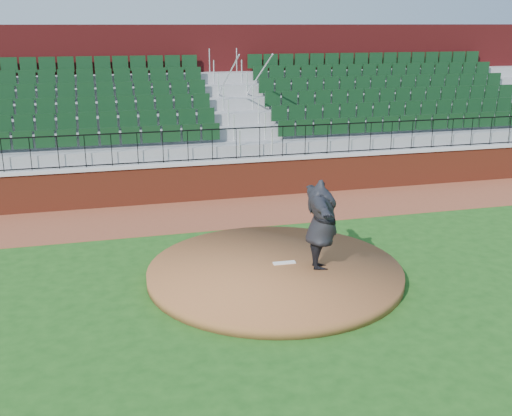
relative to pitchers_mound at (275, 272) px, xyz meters
The scene contains 10 objects.
ground 0.32m from the pitchers_mound, 113.64° to the right, with size 90.00×90.00×0.00m, color #1C4C15.
warning_track 5.14m from the pitchers_mound, 91.31° to the left, with size 34.00×3.20×0.01m, color brown.
field_wall 6.75m from the pitchers_mound, 91.00° to the left, with size 34.00×0.35×1.20m, color maroon.
wall_cap 6.83m from the pitchers_mound, 91.00° to the left, with size 34.00×0.45×0.10m, color #B7B7B7.
wall_railing 6.94m from the pitchers_mound, 91.00° to the left, with size 34.00×0.05×1.00m, color black, non-canonical shape.
seating_stands 9.70m from the pitchers_mound, 90.71° to the left, with size 34.00×5.10×4.60m, color gray, non-canonical shape.
concourse_wall 12.54m from the pitchers_mound, 90.55° to the left, with size 34.00×0.50×5.50m, color maroon.
pitchers_mound is the anchor object (origin of this frame).
pitching_rubber 0.34m from the pitchers_mound, 29.80° to the left, with size 0.52×0.13×0.03m, color white.
pitcher 1.54m from the pitchers_mound, 16.71° to the right, with size 2.53×0.69×2.06m, color black.
Camera 1 is at (-3.56, -11.97, 5.55)m, focal length 42.62 mm.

